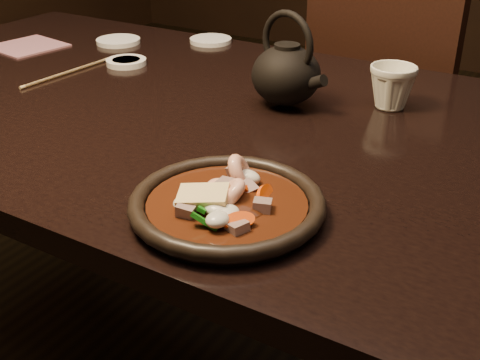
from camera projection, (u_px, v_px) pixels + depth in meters
The scene contains 11 objects.
table at pixel (178, 138), 1.19m from camera, with size 1.60×0.90×0.75m.
chair at pixel (392, 122), 1.69m from camera, with size 0.53×0.53×0.94m.
plate at pixel (227, 205), 0.78m from camera, with size 0.26×0.26×0.03m.
stirfry at pixel (227, 200), 0.78m from camera, with size 0.13×0.16×0.06m.
soy_dish at pixel (126, 62), 1.36m from camera, with size 0.09×0.09×0.01m, color white.
saucer_left at pixel (118, 41), 1.53m from camera, with size 0.11×0.11×0.01m, color white.
saucer_right at pixel (211, 40), 1.54m from camera, with size 0.11×0.11×0.01m, color white.
tea_cup at pixel (392, 86), 1.11m from camera, with size 0.09×0.08×0.09m, color white.
chopsticks at pixel (67, 73), 1.30m from camera, with size 0.02×0.25×0.01m.
napkin at pixel (28, 46), 1.50m from camera, with size 0.15×0.15×0.00m, color #935A64.
teapot at pixel (286, 72), 1.11m from camera, with size 0.16×0.13×0.17m.
Camera 1 is at (0.67, -0.87, 1.16)m, focal length 45.00 mm.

